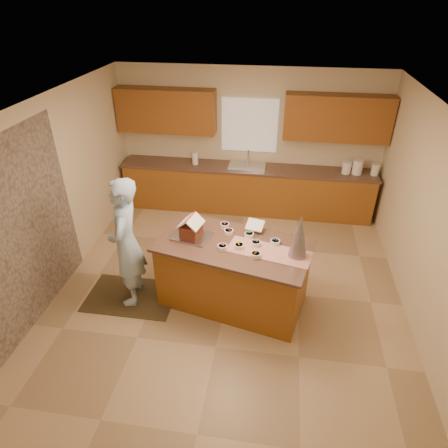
{
  "coord_description": "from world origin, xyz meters",
  "views": [
    {
      "loc": [
        0.61,
        -4.46,
        3.89
      ],
      "look_at": [
        -0.1,
        0.2,
        1.0
      ],
      "focal_mm": 31.29,
      "sensor_mm": 36.0,
      "label": 1
    }
  ],
  "objects": [
    {
      "name": "wall_front",
      "position": [
        0.0,
        -2.75,
        1.35
      ],
      "size": [
        5.5,
        5.5,
        0.0
      ],
      "primitive_type": "plane",
      "color": "beige",
      "rests_on": "floor"
    },
    {
      "name": "rug",
      "position": [
        -1.38,
        -0.4,
        0.01
      ],
      "size": [
        1.27,
        0.83,
        0.01
      ],
      "primitive_type": "cube",
      "color": "black",
      "rests_on": "floor"
    },
    {
      "name": "island_base",
      "position": [
        0.1,
        -0.25,
        0.47
      ],
      "size": [
        2.09,
        1.36,
        0.94
      ],
      "primitive_type": "cube",
      "rotation": [
        0.0,
        0.0,
        -0.22
      ],
      "color": "brown",
      "rests_on": "floor"
    },
    {
      "name": "back_counter_base",
      "position": [
        0.0,
        2.45,
        0.44
      ],
      "size": [
        4.8,
        0.6,
        0.88
      ],
      "primitive_type": "cube",
      "color": "brown",
      "rests_on": "floor"
    },
    {
      "name": "back_counter_top",
      "position": [
        0.0,
        2.45,
        0.9
      ],
      "size": [
        4.85,
        0.63,
        0.04
      ],
      "primitive_type": "cube",
      "color": "brown",
      "rests_on": "back_counter_base"
    },
    {
      "name": "upper_cabinet_right",
      "position": [
        1.55,
        2.57,
        1.9
      ],
      "size": [
        1.85,
        0.35,
        0.8
      ],
      "primitive_type": "cube",
      "color": "brown",
      "rests_on": "wall_back"
    },
    {
      "name": "cookbook",
      "position": [
        0.34,
        0.11,
        1.08
      ],
      "size": [
        0.27,
        0.23,
        0.1
      ],
      "primitive_type": "cube",
      "rotation": [
        -1.13,
        0.0,
        -0.22
      ],
      "color": "white",
      "rests_on": "island_top"
    },
    {
      "name": "canister_c",
      "position": [
        2.34,
        2.45,
        1.02
      ],
      "size": [
        0.14,
        0.14,
        0.2
      ],
      "primitive_type": "cylinder",
      "color": "white",
      "rests_on": "back_counter_top"
    },
    {
      "name": "paper_towel",
      "position": [
        -1.01,
        2.45,
        1.04
      ],
      "size": [
        0.11,
        0.11,
        0.24
      ],
      "primitive_type": "cylinder",
      "color": "white",
      "rests_on": "back_counter_top"
    },
    {
      "name": "canister_b",
      "position": [
        2.03,
        2.45,
        1.05
      ],
      "size": [
        0.18,
        0.18,
        0.26
      ],
      "primitive_type": "cylinder",
      "color": "white",
      "rests_on": "back_counter_top"
    },
    {
      "name": "canister_a",
      "position": [
        1.84,
        2.45,
        1.03
      ],
      "size": [
        0.16,
        0.16,
        0.22
      ],
      "primitive_type": "cylinder",
      "color": "white",
      "rests_on": "back_counter_top"
    },
    {
      "name": "wall_right",
      "position": [
        2.5,
        0.0,
        1.35
      ],
      "size": [
        5.5,
        5.5,
        0.0
      ],
      "primitive_type": "plane",
      "color": "beige",
      "rests_on": "floor"
    },
    {
      "name": "faucet",
      "position": [
        0.0,
        2.63,
        1.06
      ],
      "size": [
        0.03,
        0.03,
        0.28
      ],
      "primitive_type": "cylinder",
      "color": "silver",
      "rests_on": "back_counter_top"
    },
    {
      "name": "sink",
      "position": [
        0.0,
        2.45,
        0.89
      ],
      "size": [
        0.7,
        0.45,
        0.12
      ],
      "primitive_type": "cube",
      "color": "silver",
      "rests_on": "back_counter_top"
    },
    {
      "name": "tinsel_tree",
      "position": [
        0.92,
        -0.38,
        1.28
      ],
      "size": [
        0.28,
        0.28,
        0.59
      ],
      "primitive_type": "cone",
      "rotation": [
        0.0,
        0.0,
        -0.22
      ],
      "color": "#A5A6B1",
      "rests_on": "island_top"
    },
    {
      "name": "wall_left",
      "position": [
        -2.5,
        0.0,
        1.35
      ],
      "size": [
        5.5,
        5.5,
        0.0
      ],
      "primitive_type": "plane",
      "color": "beige",
      "rests_on": "floor"
    },
    {
      "name": "window_curtain",
      "position": [
        0.0,
        2.72,
        1.65
      ],
      "size": [
        1.05,
        0.03,
        1.0
      ],
      "primitive_type": "cube",
      "color": "white",
      "rests_on": "wall_back"
    },
    {
      "name": "floor",
      "position": [
        0.0,
        0.0,
        0.0
      ],
      "size": [
        5.5,
        5.5,
        0.0
      ],
      "primitive_type": "plane",
      "color": "tan",
      "rests_on": "ground"
    },
    {
      "name": "gingerbread_house",
      "position": [
        -0.49,
        -0.17,
        1.12
      ],
      "size": [
        0.35,
        0.36,
        0.3
      ],
      "color": "#612B19",
      "rests_on": "baking_tray"
    },
    {
      "name": "table_runner",
      "position": [
        0.57,
        -0.36,
        0.99
      ],
      "size": [
        1.13,
        0.61,
        0.01
      ],
      "primitive_type": "cube",
      "rotation": [
        0.0,
        0.0,
        -0.22
      ],
      "color": "#AD240C",
      "rests_on": "island_top"
    },
    {
      "name": "baking_tray",
      "position": [
        -0.49,
        -0.17,
        1.0
      ],
      "size": [
        0.56,
        0.46,
        0.03
      ],
      "primitive_type": "cube",
      "rotation": [
        0.0,
        0.0,
        -0.22
      ],
      "color": "silver",
      "rests_on": "island_top"
    },
    {
      "name": "upper_cabinet_left",
      "position": [
        -1.55,
        2.57,
        1.9
      ],
      "size": [
        1.85,
        0.35,
        0.8
      ],
      "primitive_type": "cube",
      "color": "brown",
      "rests_on": "wall_back"
    },
    {
      "name": "ceiling",
      "position": [
        0.0,
        0.0,
        2.7
      ],
      "size": [
        5.5,
        5.5,
        0.0
      ],
      "primitive_type": "plane",
      "color": "silver",
      "rests_on": "floor"
    },
    {
      "name": "candy_bowls",
      "position": [
        0.22,
        -0.19,
        1.01
      ],
      "size": [
        0.84,
        0.76,
        0.06
      ],
      "color": "#98326F",
      "rests_on": "island_top"
    },
    {
      "name": "stone_accent",
      "position": [
        -2.48,
        -0.8,
        1.25
      ],
      "size": [
        0.0,
        2.5,
        2.5
      ],
      "primitive_type": "plane",
      "rotation": [
        1.57,
        0.0,
        1.57
      ],
      "color": "gray",
      "rests_on": "wall_left"
    },
    {
      "name": "boy",
      "position": [
        -1.33,
        -0.4,
        0.95
      ],
      "size": [
        0.55,
        0.75,
        1.87
      ],
      "primitive_type": "imported",
      "rotation": [
        0.0,
        0.0,
        -1.41
      ],
      "color": "#A2C4E6",
      "rests_on": "rug"
    },
    {
      "name": "island_top",
      "position": [
        0.1,
        -0.25,
        0.96
      ],
      "size": [
        2.19,
        1.47,
        0.04
      ],
      "primitive_type": "cube",
      "rotation": [
        0.0,
        0.0,
        -0.22
      ],
      "color": "brown",
      "rests_on": "island_base"
    },
    {
      "name": "wall_back",
      "position": [
        0.0,
        2.75,
        1.35
      ],
      "size": [
        5.5,
        5.5,
        0.0
      ],
      "primitive_type": "plane",
      "color": "beige",
      "rests_on": "floor"
    }
  ]
}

